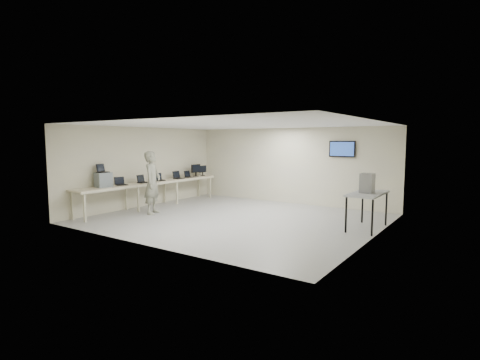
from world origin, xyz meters
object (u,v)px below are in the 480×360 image
Objects in this scene: workbench at (153,184)px; equipment_box at (103,180)px; side_table at (368,195)px; soldier at (152,183)px.

equipment_box reaches higher than workbench.
equipment_box is 7.79m from side_table.
workbench is 7.24m from side_table.
equipment_box is (-0.06, -1.95, 0.30)m from workbench.
side_table is at bearing 7.04° from workbench.
soldier is 1.24× the size of side_table.
workbench is 3.00× the size of soldier.
soldier is (0.99, 1.10, -0.13)m from equipment_box.
equipment_box reaches higher than side_table.
equipment_box is at bearing -91.84° from workbench.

